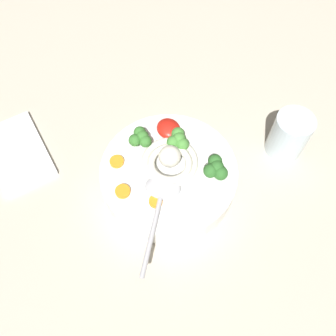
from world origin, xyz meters
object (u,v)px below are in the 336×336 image
Objects in this scene: folded_napkin at (17,152)px; drinking_glass at (289,135)px; soup_bowl at (168,175)px; noodle_pile at (170,161)px; soup_spoon at (161,195)px.

drinking_glass is at bearing 60.96° from folded_napkin.
soup_bowl is 23.54cm from drinking_glass.
soup_bowl is 1.44× the size of folded_napkin.
noodle_pile is 0.65× the size of folded_napkin.
soup_bowl is 29.82cm from folded_napkin.
noodle_pile reaches higher than drinking_glass.
soup_spoon reaches higher than soup_bowl.
noodle_pile is at bearing -103.64° from drinking_glass.
drinking_glass reaches higher than soup_bowl.
noodle_pile reaches higher than folded_napkin.
soup_bowl is at bearing 47.87° from folded_napkin.
folded_napkin is at bearing -119.04° from drinking_glass.
drinking_glass is 0.54× the size of folded_napkin.
soup_bowl is at bearing -102.35° from drinking_glass.
drinking_glass is (5.02, 22.92, 1.96)cm from soup_bowl.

